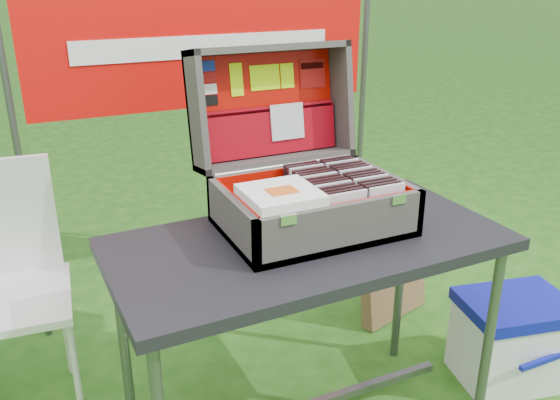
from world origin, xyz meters
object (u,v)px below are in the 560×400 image
table (307,342)px  chair (7,305)px  cooler (511,340)px  cardboard_box (393,276)px  suitcase (305,143)px

table → chair: size_ratio=1.32×
table → cooler: size_ratio=3.01×
chair → cardboard_box: bearing=4.8°
cooler → table: bearing=-172.9°
cardboard_box → chair: bearing=164.3°
suitcase → table: bearing=-109.8°
cooler → suitcase: bearing=178.6°
cooler → chair: bearing=172.9°
suitcase → cardboard_box: (0.72, 0.42, -0.88)m
table → suitcase: size_ratio=2.17×
suitcase → cooler: size_ratio=1.39×
suitcase → cardboard_box: bearing=30.3°
table → suitcase: suitcase is taller
suitcase → cooler: (0.88, -0.20, -0.90)m
chair → table: bearing=-25.6°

